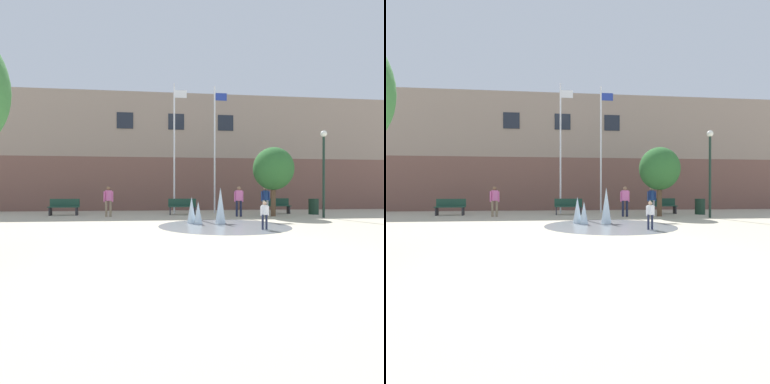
# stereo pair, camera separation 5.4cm
# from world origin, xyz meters

# --- Properties ---
(ground_plane) EXTENTS (100.00, 100.00, 0.00)m
(ground_plane) POSITION_xyz_m (0.00, 0.00, 0.00)
(ground_plane) COLOR #BCB299
(library_building) EXTENTS (36.00, 6.05, 8.20)m
(library_building) POSITION_xyz_m (0.00, 17.45, 4.10)
(library_building) COLOR brown
(library_building) RESTS_ON ground
(splash_fountain) EXTENTS (5.05, 5.05, 1.50)m
(splash_fountain) POSITION_xyz_m (0.98, 5.64, 0.47)
(splash_fountain) COLOR gray
(splash_fountain) RESTS_ON ground
(park_bench_far_left) EXTENTS (1.60, 0.44, 0.91)m
(park_bench_far_left) POSITION_xyz_m (-6.41, 10.83, 0.48)
(park_bench_far_left) COLOR #28282D
(park_bench_far_left) RESTS_ON ground
(park_bench_left_of_flagpoles) EXTENTS (1.60, 0.44, 0.91)m
(park_bench_left_of_flagpoles) POSITION_xyz_m (0.15, 10.64, 0.48)
(park_bench_left_of_flagpoles) COLOR #28282D
(park_bench_left_of_flagpoles) RESTS_ON ground
(park_bench_near_trashcan) EXTENTS (1.60, 0.44, 0.91)m
(park_bench_near_trashcan) POSITION_xyz_m (5.77, 10.75, 0.48)
(park_bench_near_trashcan) COLOR #28282D
(park_bench_near_trashcan) RESTS_ON ground
(adult_watching) EXTENTS (0.50, 0.34, 1.59)m
(adult_watching) POSITION_xyz_m (4.75, 9.81, 0.93)
(adult_watching) COLOR silver
(adult_watching) RESTS_ON ground
(child_in_fountain) EXTENTS (0.31, 0.24, 0.99)m
(child_in_fountain) POSITION_xyz_m (2.51, 3.73, 0.58)
(child_in_fountain) COLOR #1E233D
(child_in_fountain) RESTS_ON ground
(teen_by_trashcan) EXTENTS (0.50, 0.39, 1.59)m
(teen_by_trashcan) POSITION_xyz_m (-3.81, 9.66, 0.93)
(teen_by_trashcan) COLOR #89755B
(teen_by_trashcan) RESTS_ON ground
(adult_in_red) EXTENTS (0.50, 0.21, 1.59)m
(adult_in_red) POSITION_xyz_m (3.02, 9.05, 0.93)
(adult_in_red) COLOR #1E233D
(adult_in_red) RESTS_ON ground
(flagpole_left) EXTENTS (0.80, 0.10, 7.80)m
(flagpole_left) POSITION_xyz_m (-0.24, 11.60, 4.15)
(flagpole_left) COLOR silver
(flagpole_left) RESTS_ON ground
(flagpole_right) EXTENTS (0.80, 0.10, 7.72)m
(flagpole_right) POSITION_xyz_m (2.22, 11.60, 4.10)
(flagpole_right) COLOR silver
(flagpole_right) RESTS_ON ground
(lamp_post_right_lane) EXTENTS (0.32, 0.32, 4.41)m
(lamp_post_right_lane) POSITION_xyz_m (7.11, 7.95, 2.83)
(lamp_post_right_lane) COLOR #192D23
(lamp_post_right_lane) RESTS_ON ground
(trash_can) EXTENTS (0.56, 0.56, 0.90)m
(trash_can) POSITION_xyz_m (7.71, 10.05, 0.45)
(trash_can) COLOR #193323
(trash_can) RESTS_ON ground
(street_tree_near_building) EXTENTS (2.14, 2.14, 3.68)m
(street_tree_near_building) POSITION_xyz_m (4.88, 8.98, 2.52)
(street_tree_near_building) COLOR brown
(street_tree_near_building) RESTS_ON ground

